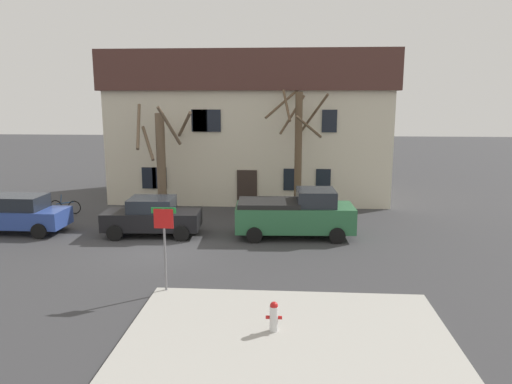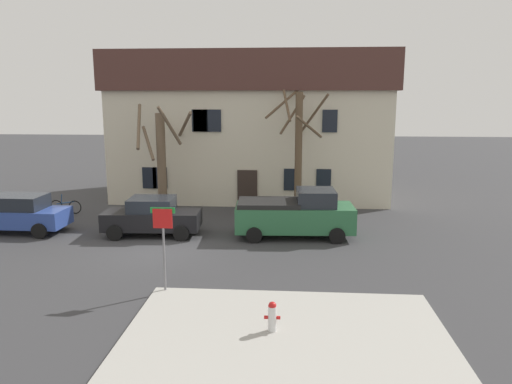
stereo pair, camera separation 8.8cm
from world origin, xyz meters
name	(u,v)px [view 2 (the right image)]	position (x,y,z in m)	size (l,w,h in m)	color
ground_plane	(159,251)	(0.00, 0.00, 0.00)	(120.00, 120.00, 0.00)	#38383A
sidewalk_slab	(285,354)	(5.18, -7.68, 0.06)	(8.29, 7.28, 0.12)	#A8A59E
building_main	(251,125)	(2.79, 11.66, 4.38)	(16.43, 7.62, 8.59)	beige
tree_bare_near	(161,157)	(-1.52, 6.49, 2.98)	(3.20, 3.16, 5.72)	brown
tree_bare_mid	(298,147)	(5.61, 6.58, 3.56)	(3.26, 2.95, 6.60)	brown
car_blue_wagon	(15,213)	(-7.19, 2.21, 0.90)	(4.60, 2.04, 1.72)	#2D4799
car_black_sedan	(152,216)	(-0.87, 2.25, 0.85)	(4.30, 2.25, 1.69)	black
pickup_truck_green	(295,214)	(5.48, 2.45, 1.02)	(5.21, 2.45, 2.11)	#2D6B42
fire_hydrant	(272,316)	(4.83, -6.68, 0.53)	(0.42, 0.22, 0.80)	silver
street_sign_pole	(163,234)	(1.38, -4.21, 1.93)	(0.76, 0.07, 2.76)	slate
bicycle_leaning	(66,207)	(-6.61, 5.90, 0.37)	(1.75, 0.16, 1.03)	black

